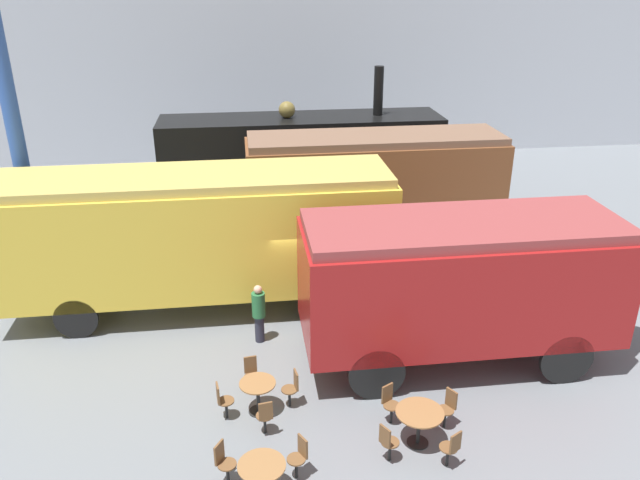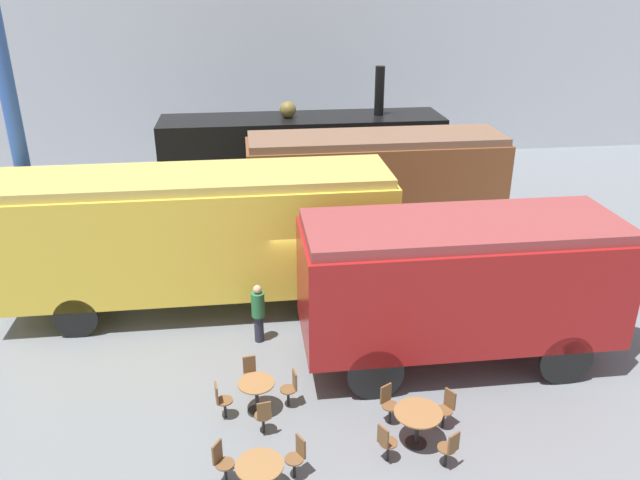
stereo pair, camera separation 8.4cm
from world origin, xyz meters
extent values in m
plane|color=slate|center=(0.00, 0.00, 0.00)|extent=(80.00, 80.00, 0.00)
cube|color=#B2B7C1|center=(0.00, 15.52, 4.50)|extent=(44.00, 0.15, 9.00)
cube|color=black|center=(0.51, 8.44, 2.14)|extent=(10.97, 2.53, 2.85)
cylinder|color=black|center=(3.53, 8.44, 4.50)|extent=(0.37, 0.37, 1.87)
sphere|color=brown|center=(-0.04, 8.44, 3.87)|extent=(0.64, 0.64, 0.64)
cylinder|color=black|center=(3.80, 7.24, 0.55)|extent=(1.11, 0.12, 1.11)
cylinder|color=black|center=(3.80, 9.65, 0.55)|extent=(1.11, 0.12, 1.11)
cylinder|color=black|center=(-2.78, 7.24, 0.55)|extent=(1.11, 0.12, 1.11)
cylinder|color=black|center=(-2.78, 9.65, 0.55)|extent=(1.11, 0.12, 1.11)
cube|color=brown|center=(2.61, 4.53, 2.09)|extent=(8.68, 2.50, 2.87)
cube|color=brown|center=(2.61, 4.53, 3.65)|extent=(8.51, 2.30, 0.24)
cylinder|color=black|center=(5.22, 3.33, 0.51)|extent=(1.02, 0.12, 1.02)
cylinder|color=black|center=(5.22, 5.72, 0.51)|extent=(1.02, 0.12, 1.02)
cylinder|color=black|center=(0.01, 3.33, 0.51)|extent=(1.02, 0.12, 1.02)
cylinder|color=black|center=(0.01, 5.72, 0.51)|extent=(1.02, 0.12, 1.02)
cube|color=gold|center=(-3.15, 0.42, 2.21)|extent=(10.57, 2.67, 2.96)
cube|color=tan|center=(-3.15, 0.42, 3.81)|extent=(10.35, 2.45, 0.24)
cylinder|color=black|center=(0.02, -0.85, 0.56)|extent=(1.12, 0.12, 1.12)
cylinder|color=black|center=(0.02, 1.70, 0.56)|extent=(1.12, 0.12, 1.12)
cylinder|color=black|center=(-6.31, -0.85, 0.56)|extent=(1.12, 0.12, 1.12)
cylinder|color=black|center=(-6.31, 1.70, 0.56)|extent=(1.12, 0.12, 1.12)
cube|color=maroon|center=(3.05, -2.97, 2.11)|extent=(7.38, 2.80, 2.56)
cone|color=maroon|center=(7.57, -2.97, 2.11)|extent=(1.66, 2.43, 2.43)
cube|color=brown|center=(3.05, -2.97, 3.51)|extent=(7.23, 2.58, 0.24)
cylinder|color=black|center=(5.27, -4.31, 0.64)|extent=(1.27, 0.12, 1.27)
cylinder|color=black|center=(5.27, -1.63, 0.64)|extent=(1.27, 0.12, 1.27)
cylinder|color=black|center=(0.84, -4.31, 0.64)|extent=(1.27, 0.12, 1.27)
cylinder|color=black|center=(0.84, -1.63, 0.64)|extent=(1.27, 0.12, 1.27)
cylinder|color=black|center=(1.37, -5.84, 0.01)|extent=(0.44, 0.44, 0.02)
cylinder|color=black|center=(1.37, -5.84, 0.38)|extent=(0.08, 0.08, 0.73)
cylinder|color=olive|center=(1.37, -5.84, 0.76)|extent=(0.97, 0.97, 0.03)
cylinder|color=black|center=(-1.80, -6.80, 0.35)|extent=(0.08, 0.08, 0.66)
cylinder|color=olive|center=(-1.80, -6.80, 0.69)|extent=(0.88, 0.88, 0.03)
cylinder|color=black|center=(-1.78, -4.45, 0.01)|extent=(0.44, 0.44, 0.02)
cylinder|color=black|center=(-1.78, -4.45, 0.37)|extent=(0.08, 0.08, 0.71)
cylinder|color=olive|center=(-1.78, -4.45, 0.74)|extent=(0.78, 0.78, 0.03)
cylinder|color=black|center=(0.70, -6.23, 0.21)|extent=(0.06, 0.06, 0.42)
cylinder|color=brown|center=(0.70, -6.23, 0.43)|extent=(0.36, 0.36, 0.03)
cube|color=brown|center=(0.56, -6.31, 0.66)|extent=(0.18, 0.27, 0.42)
cylinder|color=black|center=(1.77, -6.52, 0.21)|extent=(0.06, 0.06, 0.42)
cylinder|color=brown|center=(1.77, -6.52, 0.43)|extent=(0.36, 0.36, 0.03)
cube|color=brown|center=(1.84, -6.65, 0.66)|extent=(0.27, 0.18, 0.42)
cylinder|color=black|center=(2.05, -5.45, 0.21)|extent=(0.06, 0.06, 0.42)
cylinder|color=brown|center=(2.05, -5.45, 0.43)|extent=(0.36, 0.36, 0.03)
cube|color=brown|center=(2.19, -5.37, 0.66)|extent=(0.18, 0.27, 0.42)
cylinder|color=black|center=(0.98, -5.16, 0.21)|extent=(0.06, 0.06, 0.42)
cylinder|color=brown|center=(0.98, -5.16, 0.43)|extent=(0.36, 0.36, 0.03)
cube|color=brown|center=(0.91, -5.03, 0.66)|extent=(0.27, 0.18, 0.42)
cylinder|color=black|center=(-1.15, -6.45, 0.21)|extent=(0.06, 0.06, 0.42)
cylinder|color=brown|center=(-1.15, -6.45, 0.43)|extent=(0.36, 0.36, 0.03)
cube|color=brown|center=(-1.02, -6.38, 0.66)|extent=(0.17, 0.27, 0.42)
cylinder|color=black|center=(-2.43, -6.42, 0.21)|extent=(0.06, 0.06, 0.42)
cylinder|color=brown|center=(-2.43, -6.42, 0.43)|extent=(0.36, 0.36, 0.03)
cube|color=brown|center=(-2.56, -6.34, 0.66)|extent=(0.18, 0.27, 0.42)
cylinder|color=black|center=(-1.10, -4.34, 0.21)|extent=(0.06, 0.06, 0.42)
cylinder|color=brown|center=(-1.10, -4.34, 0.43)|extent=(0.36, 0.36, 0.03)
cube|color=brown|center=(-0.95, -4.32, 0.66)|extent=(0.08, 0.29, 0.42)
cylinder|color=black|center=(-1.89, -3.77, 0.21)|extent=(0.06, 0.06, 0.42)
cylinder|color=brown|center=(-1.89, -3.77, 0.43)|extent=(0.36, 0.36, 0.03)
cube|color=brown|center=(-1.91, -3.62, 0.66)|extent=(0.29, 0.08, 0.42)
cylinder|color=black|center=(-2.47, -4.56, 0.21)|extent=(0.06, 0.06, 0.42)
cylinder|color=brown|center=(-2.47, -4.56, 0.43)|extent=(0.36, 0.36, 0.03)
cube|color=brown|center=(-2.62, -4.58, 0.66)|extent=(0.08, 0.29, 0.42)
cylinder|color=black|center=(-1.68, -5.13, 0.21)|extent=(0.06, 0.06, 0.42)
cylinder|color=brown|center=(-1.68, -5.13, 0.43)|extent=(0.36, 0.36, 0.03)
cube|color=brown|center=(-1.65, -5.29, 0.66)|extent=(0.29, 0.08, 0.42)
cylinder|color=#262633|center=(-1.64, -1.63, 0.37)|extent=(0.24, 0.24, 0.74)
cylinder|color=#266638|center=(-1.64, -1.63, 1.06)|extent=(0.34, 0.34, 0.65)
sphere|color=tan|center=(-1.64, -1.63, 1.50)|extent=(0.21, 0.21, 0.21)
cylinder|color=#2D519E|center=(-8.00, 2.34, 4.00)|extent=(0.44, 0.44, 8.00)
camera|label=1|loc=(-1.88, -15.45, 8.82)|focal=35.00mm
camera|label=2|loc=(-1.79, -15.46, 8.82)|focal=35.00mm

